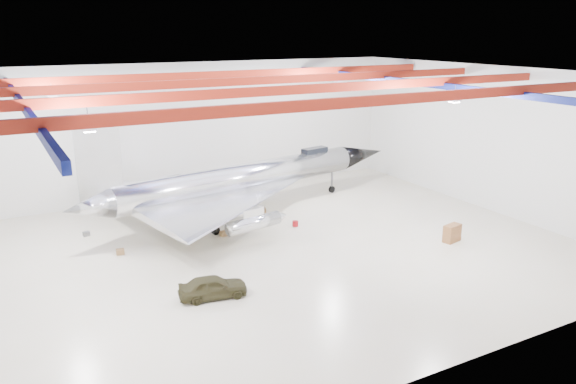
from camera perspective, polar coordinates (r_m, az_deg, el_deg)
floor at (r=35.35m, az=-3.54°, el=-6.34°), size 40.00×40.00×0.00m
wall_back at (r=47.40m, az=-11.43°, el=6.11°), size 40.00×0.00×40.00m
wall_right at (r=45.59m, az=19.82°, el=5.09°), size 0.00×30.00×30.00m
ceiling at (r=32.77m, az=-3.87°, el=11.73°), size 40.00×40.00×0.00m
ceiling_structure at (r=32.83m, az=-3.85°, el=10.56°), size 39.50×29.50×1.08m
jet_aircraft at (r=42.23m, az=-4.66°, el=1.09°), size 28.54×19.06×7.83m
jeep at (r=29.93m, az=-7.65°, el=-9.52°), size 3.76×2.03×1.21m
desk at (r=38.70m, az=16.33°, el=-4.03°), size 1.38×0.90×1.17m
crate_ply at (r=36.75m, az=-16.68°, el=-5.84°), size 0.53×0.44×0.34m
engine_drum at (r=40.29m, az=-2.03°, el=-3.09°), size 0.60×0.60×0.46m
parts_bin at (r=42.92m, az=-2.68°, el=-1.91°), size 0.70×0.62×0.42m
crate_small at (r=40.67m, az=-19.80°, el=-4.02°), size 0.47×0.40×0.30m
tool_chest at (r=40.12m, az=0.75°, el=-3.23°), size 0.44×0.44×0.38m
oil_barrel at (r=38.53m, az=-6.53°, el=-4.20°), size 0.54×0.46×0.34m
spares_box at (r=45.71m, az=-6.10°, el=-0.90°), size 0.50×0.50×0.35m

